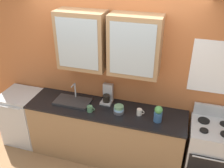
{
  "coord_description": "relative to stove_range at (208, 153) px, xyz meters",
  "views": [
    {
      "loc": [
        1.01,
        -2.97,
        3.07
      ],
      "look_at": [
        0.11,
        0.0,
        1.37
      ],
      "focal_mm": 40.69,
      "sensor_mm": 36.0,
      "label": 1
    }
  ],
  "objects": [
    {
      "name": "dishwasher",
      "position": [
        -3.03,
        -0.0,
        -0.01
      ],
      "size": [
        0.59,
        0.62,
        0.92
      ],
      "color": "silver",
      "rests_on": "ground_plane"
    },
    {
      "name": "cup_near_sink",
      "position": [
        -1.73,
        -0.13,
        0.5
      ],
      "size": [
        0.12,
        0.08,
        0.09
      ],
      "color": "#4C7F59",
      "rests_on": "counter"
    },
    {
      "name": "cup_near_bowls",
      "position": [
        -1.02,
        -0.0,
        0.5
      ],
      "size": [
        0.11,
        0.08,
        0.1
      ],
      "color": "silver",
      "rests_on": "counter"
    },
    {
      "name": "vase",
      "position": [
        -0.75,
        -0.07,
        0.57
      ],
      "size": [
        0.12,
        0.12,
        0.24
      ],
      "color": "#33598C",
      "rests_on": "counter"
    },
    {
      "name": "stove_range",
      "position": [
        0.0,
        0.0,
        0.0
      ],
      "size": [
        0.59,
        0.64,
        1.1
      ],
      "color": "silver",
      "rests_on": "ground_plane"
    },
    {
      "name": "ground_plane",
      "position": [
        -1.54,
        0.0,
        -0.47
      ],
      "size": [
        10.0,
        10.0,
        0.0
      ],
      "primitive_type": "plane",
      "color": "#936B47"
    },
    {
      "name": "sink_faucet",
      "position": [
        -2.08,
        0.03,
        0.48
      ],
      "size": [
        0.55,
        0.31,
        0.28
      ],
      "color": "#2D2D30",
      "rests_on": "counter"
    },
    {
      "name": "coffee_maker",
      "position": [
        -1.57,
        0.21,
        0.56
      ],
      "size": [
        0.17,
        0.2,
        0.29
      ],
      "color": "#B7B7BC",
      "rests_on": "counter"
    },
    {
      "name": "counter",
      "position": [
        -1.54,
        0.0,
        -0.01
      ],
      "size": [
        2.41,
        0.64,
        0.92
      ],
      "color": "#93704C",
      "rests_on": "ground_plane"
    },
    {
      "name": "bowl_stack",
      "position": [
        -1.32,
        -0.04,
        0.51
      ],
      "size": [
        0.16,
        0.16,
        0.12
      ],
      "color": "#4C4C54",
      "rests_on": "counter"
    },
    {
      "name": "back_wall_unit",
      "position": [
        -1.53,
        0.31,
        1.05
      ],
      "size": [
        4.44,
        0.44,
        2.81
      ],
      "color": "#B76638",
      "rests_on": "ground_plane"
    }
  ]
}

